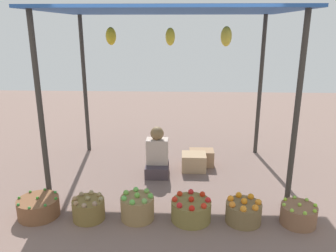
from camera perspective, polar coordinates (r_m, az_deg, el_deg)
name	(u,v)px	position (r m, az deg, el deg)	size (l,w,h in m)	color
ground_plane	(169,173)	(5.45, 0.24, -7.98)	(14.00, 14.00, 0.00)	#7D6359
market_stall_structure	(170,24)	(4.97, 0.30, 17.07)	(3.45, 2.27, 2.50)	#38332D
vendor_person	(157,156)	(5.30, -1.85, -5.20)	(0.36, 0.44, 0.78)	#463A40
basket_green_chilies	(39,207)	(4.56, -21.21, -12.79)	(0.50, 0.50, 0.26)	brown
basket_potatoes	(89,209)	(4.31, -13.39, -13.58)	(0.39, 0.39, 0.31)	olive
basket_green_apples	(137,207)	(4.21, -5.23, -13.62)	(0.41, 0.41, 0.35)	#957549
basket_red_tomatoes	(191,210)	(4.19, 3.96, -14.07)	(0.48, 0.48, 0.31)	olive
basket_oranges	(243,212)	(4.24, 12.74, -14.06)	(0.43, 0.43, 0.31)	brown
basket_limes	(298,215)	(4.39, 21.34, -13.89)	(0.42, 0.42, 0.28)	brown
wooden_crate_near_vendor	(194,162)	(5.52, 4.42, -6.12)	(0.39, 0.34, 0.28)	tan
wooden_crate_stacked_rear	(201,158)	(5.71, 5.71, -5.39)	(0.41, 0.27, 0.27)	#A9805B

